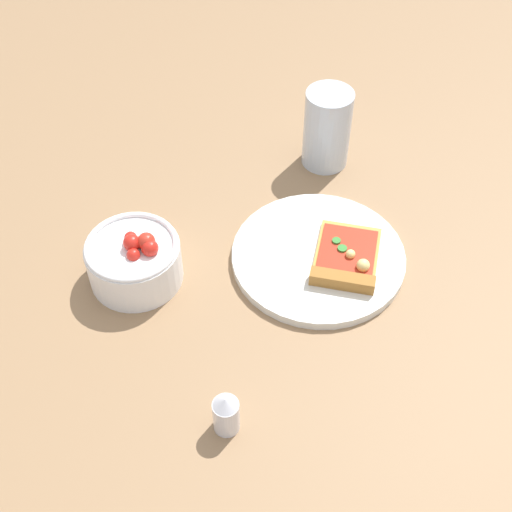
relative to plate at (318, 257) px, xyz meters
name	(u,v)px	position (x,y,z in m)	size (l,w,h in m)	color
ground_plane	(306,285)	(-0.02, 0.05, -0.01)	(2.40, 2.40, 0.00)	#93704C
plate	(318,257)	(0.00, 0.00, 0.00)	(0.25, 0.25, 0.01)	silver
pizza_slice_main	(346,261)	(-0.04, -0.02, 0.01)	(0.15, 0.15, 0.03)	gold
salad_bowl	(135,260)	(0.14, 0.22, 0.03)	(0.13, 0.13, 0.09)	white
soda_glass	(327,131)	(0.16, -0.16, 0.06)	(0.08, 0.08, 0.13)	silver
pepper_shaker	(226,413)	(-0.12, 0.27, 0.02)	(0.03, 0.03, 0.06)	silver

